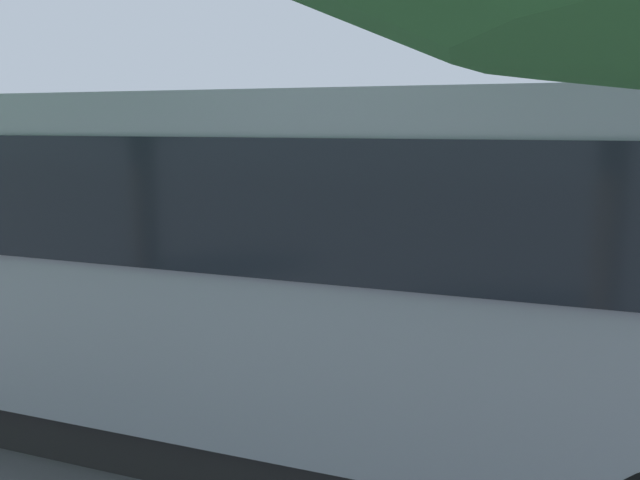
# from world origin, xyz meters

# --- Properties ---
(ground_plane) EXTENTS (80.00, 80.00, 0.00)m
(ground_plane) POSITION_xyz_m (0.00, 0.00, 0.00)
(ground_plane) COLOR #4C4C51
(tour_bus) EXTENTS (11.30, 2.81, 3.25)m
(tour_bus) POSITION_xyz_m (1.77, 4.60, 1.65)
(tour_bus) COLOR #8C939E
(tour_bus) RESTS_ON ground_plane
(spectator_far_left) EXTENTS (0.58, 0.35, 1.74)m
(spectator_far_left) POSITION_xyz_m (-0.14, 1.45, 1.04)
(spectator_far_left) COLOR #473823
(spectator_far_left) RESTS_ON ground_plane
(spectator_left) EXTENTS (0.58, 0.34, 1.71)m
(spectator_left) POSITION_xyz_m (0.90, 1.86, 1.02)
(spectator_left) COLOR #473823
(spectator_left) RESTS_ON ground_plane
(spectator_centre) EXTENTS (0.57, 0.33, 1.78)m
(spectator_centre) POSITION_xyz_m (2.09, 1.77, 1.07)
(spectator_centre) COLOR black
(spectator_centre) RESTS_ON ground_plane
(spectator_right) EXTENTS (0.58, 0.35, 1.77)m
(spectator_right) POSITION_xyz_m (3.15, 1.45, 1.05)
(spectator_right) COLOR black
(spectator_right) RESTS_ON ground_plane
(spectator_far_right) EXTENTS (0.58, 0.33, 1.68)m
(spectator_far_right) POSITION_xyz_m (3.99, 1.67, 0.99)
(spectator_far_right) COLOR black
(spectator_far_right) RESTS_ON ground_plane
(parked_motorcycle_silver) EXTENTS (2.05, 0.58, 0.99)m
(parked_motorcycle_silver) POSITION_xyz_m (-1.54, 2.34, 0.48)
(parked_motorcycle_silver) COLOR black
(parked_motorcycle_silver) RESTS_ON ground_plane
(stunt_motorcycle) EXTENTS (1.95, 1.01, 1.62)m
(stunt_motorcycle) POSITION_xyz_m (3.44, -2.43, 0.98)
(stunt_motorcycle) COLOR black
(stunt_motorcycle) RESTS_ON ground_plane
(traffic_cone) EXTENTS (0.34, 0.34, 0.63)m
(traffic_cone) POSITION_xyz_m (2.08, -2.27, 0.30)
(traffic_cone) COLOR orange
(traffic_cone) RESTS_ON ground_plane
(bay_line_b) EXTENTS (0.21, 4.01, 0.01)m
(bay_line_b) POSITION_xyz_m (-1.95, -1.02, 0.00)
(bay_line_b) COLOR white
(bay_line_b) RESTS_ON ground_plane
(bay_line_c) EXTENTS (0.21, 3.91, 0.01)m
(bay_line_c) POSITION_xyz_m (0.76, -1.02, 0.00)
(bay_line_c) COLOR white
(bay_line_c) RESTS_ON ground_plane
(bay_line_d) EXTENTS (0.22, 4.55, 0.01)m
(bay_line_d) POSITION_xyz_m (3.47, -1.02, 0.00)
(bay_line_d) COLOR white
(bay_line_d) RESTS_ON ground_plane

